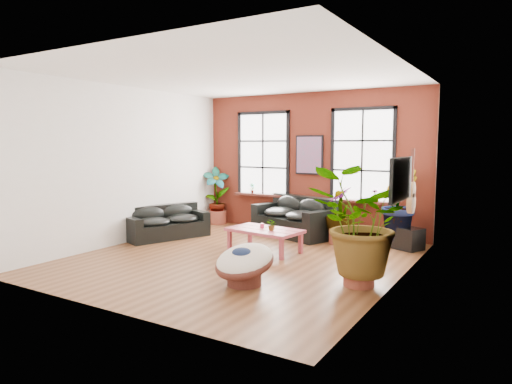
% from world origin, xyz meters
% --- Properties ---
extents(room, '(6.04, 6.54, 3.54)m').
position_xyz_m(room, '(0.00, 0.15, 1.75)').
color(room, brown).
rests_on(room, ground).
extents(sofa_back, '(2.26, 1.62, 0.94)m').
position_xyz_m(sofa_back, '(-0.10, 2.61, 0.43)').
color(sofa_back, black).
rests_on(sofa_back, ground).
extents(sofa_left, '(1.44, 2.09, 0.76)m').
position_xyz_m(sofa_left, '(-2.60, 0.77, 0.35)').
color(sofa_left, black).
rests_on(sofa_left, ground).
extents(coffee_table, '(1.59, 1.03, 0.58)m').
position_xyz_m(coffee_table, '(0.13, 0.73, 0.42)').
color(coffee_table, '#A03946').
rests_on(coffee_table, ground).
extents(papasan_chair, '(1.08, 1.09, 0.71)m').
position_xyz_m(papasan_chair, '(0.98, -1.38, 0.36)').
color(papasan_chair, '#56271F').
rests_on(papasan_chair, ground).
extents(poster, '(0.74, 0.06, 0.98)m').
position_xyz_m(poster, '(0.00, 3.18, 1.95)').
color(poster, black).
rests_on(poster, room).
extents(tv_wall_unit, '(0.13, 1.86, 1.20)m').
position_xyz_m(tv_wall_unit, '(2.93, 0.60, 1.54)').
color(tv_wall_unit, black).
rests_on(tv_wall_unit, room).
extents(media_box, '(0.70, 0.65, 0.47)m').
position_xyz_m(media_box, '(2.61, 2.49, 0.23)').
color(media_box, black).
rests_on(media_box, ground).
extents(pot_back_left, '(0.53, 0.53, 0.37)m').
position_xyz_m(pot_back_left, '(-2.69, 2.97, 0.18)').
color(pot_back_left, brown).
rests_on(pot_back_left, ground).
extents(pot_back_right, '(0.59, 0.59, 0.37)m').
position_xyz_m(pot_back_right, '(2.37, 2.66, 0.19)').
color(pot_back_right, brown).
rests_on(pot_back_right, ground).
extents(pot_right_wall, '(0.53, 0.53, 0.36)m').
position_xyz_m(pot_right_wall, '(2.54, -0.47, 0.18)').
color(pot_right_wall, brown).
rests_on(pot_right_wall, ground).
extents(pot_mid, '(0.60, 0.60, 0.36)m').
position_xyz_m(pot_mid, '(1.18, 2.29, 0.18)').
color(pot_mid, brown).
rests_on(pot_mid, ground).
extents(floor_plant_back_left, '(0.91, 0.89, 1.45)m').
position_xyz_m(floor_plant_back_left, '(-2.70, 2.93, 0.87)').
color(floor_plant_back_left, '#144D1B').
rests_on(floor_plant_back_left, ground).
extents(floor_plant_back_right, '(1.02, 1.11, 1.62)m').
position_xyz_m(floor_plant_back_right, '(2.33, 2.68, 0.96)').
color(floor_plant_back_right, '#144D1B').
rests_on(floor_plant_back_right, ground).
extents(floor_plant_right_wall, '(1.99, 1.92, 1.70)m').
position_xyz_m(floor_plant_right_wall, '(2.51, -0.49, 1.01)').
color(floor_plant_right_wall, '#144D1B').
rests_on(floor_plant_right_wall, ground).
extents(floor_plant_mid, '(0.87, 0.87, 1.14)m').
position_xyz_m(floor_plant_mid, '(1.15, 2.32, 0.71)').
color(floor_plant_mid, '#144D1B').
rests_on(floor_plant_mid, ground).
extents(table_plant, '(0.26, 0.24, 0.24)m').
position_xyz_m(table_plant, '(0.35, 0.64, 0.60)').
color(table_plant, '#144D1B').
rests_on(table_plant, coffee_table).
extents(sill_plant_left, '(0.17, 0.17, 0.27)m').
position_xyz_m(sill_plant_left, '(-1.65, 3.13, 1.04)').
color(sill_plant_left, '#144D1B').
rests_on(sill_plant_left, room).
extents(sill_plant_right, '(0.19, 0.19, 0.27)m').
position_xyz_m(sill_plant_right, '(1.70, 3.13, 1.04)').
color(sill_plant_right, '#144D1B').
rests_on(sill_plant_right, room).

